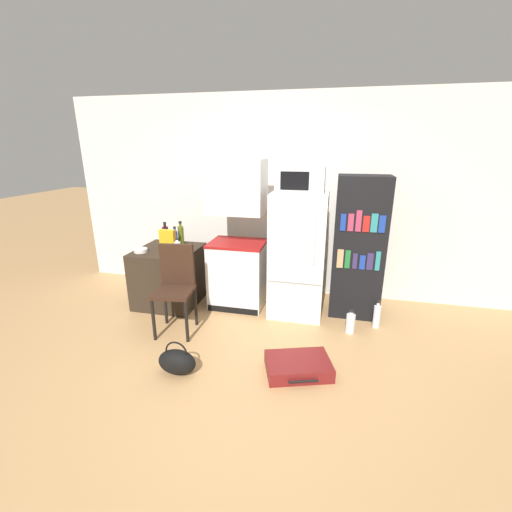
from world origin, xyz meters
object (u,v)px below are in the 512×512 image
Objects in this scene: bottle_wine_dark at (166,235)px; water_bottle_front at (350,323)px; bottle_olive_oil at (181,235)px; bookshelf at (359,248)px; side_table at (170,276)px; refrigerator at (298,255)px; microwave at (301,179)px; bottle_milk_white at (170,243)px; handbag at (177,362)px; chair at (176,281)px; bottle_clear_short at (178,248)px; bowl at (141,250)px; suitcase_large_flat at (298,366)px; bottle_blue_soda at (175,239)px; kitchen_hutch at (237,241)px; cereal_box at (168,242)px; water_bottle_middle at (377,316)px.

bottle_wine_dark is 1.06× the size of water_bottle_front.
water_bottle_front is at bearing -12.93° from bottle_olive_oil.
side_table is at bearing -174.95° from bookshelf.
microwave is at bearing -108.43° from refrigerator.
bottle_milk_white is at bearing -176.80° from refrigerator.
bottle_olive_oil is 1.12× the size of water_bottle_front.
bottle_olive_oil is 0.88× the size of handbag.
microwave is 0.54× the size of chair.
bottle_clear_short reaches higher than handbag.
bowl is at bearing -107.84° from bottle_wine_dark.
bottle_olive_oil is at bearing 112.15° from handbag.
microwave is at bearing 3.15° from bottle_milk_white.
bottle_olive_oil is at bearing 78.70° from bottle_milk_white.
bottle_blue_soda is at bearing 127.00° from suitcase_large_flat.
kitchen_hutch reaches higher than microwave.
handbag is at bearing -49.74° from bowl.
water_bottle_front is at bearing -6.84° from side_table.
cereal_box is at bearing 4.17° from bowl.
bottle_blue_soda is (0.20, -0.12, -0.01)m from bottle_wine_dark.
refrigerator is 1.60m from bottle_olive_oil.
bookshelf reaches higher than cereal_box.
handbag is at bearing -73.19° from chair.
handbag is at bearing -144.77° from water_bottle_front.
water_bottle_front is (2.29, -0.28, -0.71)m from bottle_milk_white.
bookshelf is 6.02× the size of water_bottle_front.
bottle_wine_dark is 2.52m from suitcase_large_flat.
bottle_olive_oil is at bearing 172.55° from kitchen_hutch.
water_bottle_front is (2.25, -0.52, -0.76)m from bottle_olive_oil.
microwave is 1.49× the size of handbag.
chair reaches higher than handbag.
bottle_blue_soda is at bearing 114.52° from handbag.
bowl is at bearing 177.90° from bottle_clear_short.
bottle_blue_soda is 0.40× the size of suitcase_large_flat.
microwave is at bearing -2.58° from kitchen_hutch.
chair is at bearing -69.50° from bottle_clear_short.
microwave is (0.77, -0.03, 0.79)m from kitchen_hutch.
suitcase_large_flat is at bearing -53.19° from kitchen_hutch.
bottle_blue_soda is at bearing 175.82° from water_bottle_middle.
side_table is 1.49× the size of microwave.
bottle_clear_short is at bearing -2.10° from bowl.
bottle_milk_white is 2.42m from water_bottle_front.
bowl is 2.41m from suitcase_large_flat.
bottle_milk_white is (-1.63, -0.09, 0.07)m from refrigerator.
bottle_olive_oil reaches higher than suitcase_large_flat.
chair is (-0.50, -0.76, -0.28)m from kitchen_hutch.
cereal_box is (-1.57, -0.27, 0.14)m from refrigerator.
bottle_milk_white is 0.77m from chair.
bottle_milk_white is at bearing 109.49° from cereal_box.
water_bottle_middle is at bearing -7.11° from kitchen_hutch.
suitcase_large_flat is (2.11, -0.93, -0.70)m from bowl.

